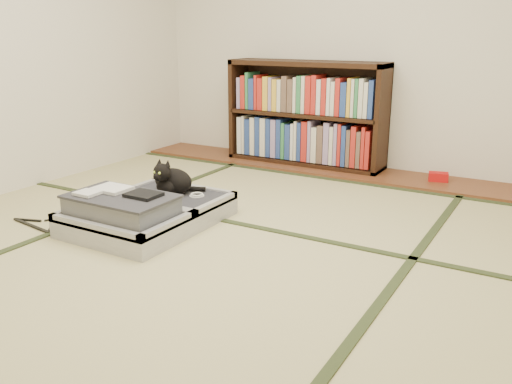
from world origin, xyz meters
The scene contains 9 objects.
floor centered at (0.00, 0.00, 0.00)m, with size 4.50×4.50×0.00m, color tan.
wood_strip centered at (0.00, 2.00, 0.01)m, with size 4.00×0.50×0.02m, color brown.
red_item centered at (0.78, 2.03, 0.06)m, with size 0.15×0.09×0.07m, color red.
tatami_borders centered at (0.00, 0.49, 0.00)m, with size 4.00×4.50×0.01m.
bookcase centered at (-0.43, 2.07, 0.45)m, with size 1.44×0.33×0.93m.
suitcase centered at (-0.59, 0.06, 0.10)m, with size 0.71×0.95×0.28m.
cat centered at (-0.60, 0.35, 0.23)m, with size 0.32×0.32×0.26m.
cable_coil centered at (-0.42, 0.39, 0.15)m, with size 0.10×0.10×0.02m.
hanger centered at (-1.20, -0.27, 0.01)m, with size 0.40×0.21×0.01m.
Camera 1 is at (1.62, -2.35, 1.18)m, focal length 38.00 mm.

